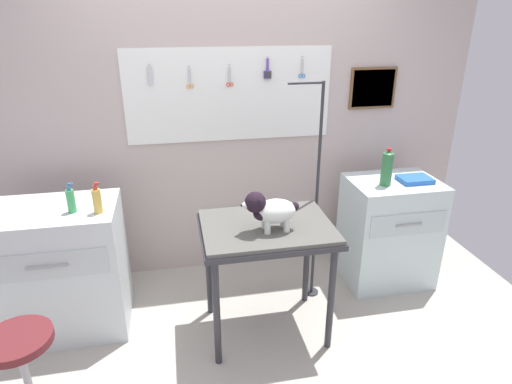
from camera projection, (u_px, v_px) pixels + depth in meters
The scene contains 12 objects.
ground at pixel (261, 368), 2.72m from camera, with size 4.40×4.00×0.04m, color #AEAB9F.
rear_wall_panel at pixel (229, 135), 3.42m from camera, with size 4.00×0.11×2.30m.
grooming_table at pixel (267, 237), 2.76m from camera, with size 0.85×0.63×0.82m.
grooming_arm at pixel (315, 204), 3.13m from camera, with size 0.30×0.11×1.65m.
dog at pixel (270, 210), 2.60m from camera, with size 0.36×0.17×0.26m.
counter_left at pixel (63, 269), 2.91m from camera, with size 0.80×0.58×0.91m.
cabinet_right at pixel (388, 231), 3.46m from camera, with size 0.68×0.54×0.87m.
stool at pixel (20, 351), 2.22m from camera, with size 0.35×0.35×0.54m.
detangler_spray at pixel (71, 200), 2.66m from camera, with size 0.05×0.05×0.19m.
spray_bottle_short at pixel (97, 201), 2.65m from camera, with size 0.06×0.05×0.20m.
soda_bottle at pixel (387, 168), 3.16m from camera, with size 0.08×0.08×0.29m.
supply_tray at pixel (415, 179), 3.27m from camera, with size 0.24×0.18×0.04m.
Camera 1 is at (-0.43, -2.04, 2.06)m, focal length 30.13 mm.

